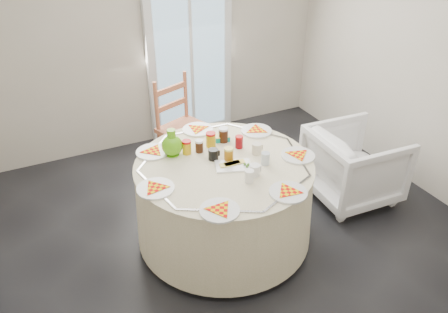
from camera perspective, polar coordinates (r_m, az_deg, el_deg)
name	(u,v)px	position (r m, az deg, el deg)	size (l,w,h in m)	color
floor	(237,237)	(3.81, 1.71, -10.51)	(4.00, 4.00, 0.00)	black
wall_back	(152,29)	(4.86, -9.42, 16.10)	(4.00, 0.02, 2.60)	#BCB5A3
wall_right	(442,57)	(4.36, 26.56, 11.52)	(0.02, 4.00, 2.60)	#BCB5A3
glass_door	(190,49)	(5.01, -4.51, 13.88)	(1.00, 0.08, 2.10)	silver
table	(224,201)	(3.59, 0.00, -5.82)	(1.43, 1.43, 0.73)	beige
wooden_chair	(185,131)	(4.43, -5.08, 3.33)	(0.45, 0.43, 1.01)	#C36844
armchair	(354,161)	(4.24, 16.67, -0.59)	(0.75, 0.70, 0.77)	white
place_settings	(224,160)	(3.36, 0.00, -0.44)	(1.46, 1.46, 0.03)	white
jar_cluster	(212,142)	(3.50, -1.57, 1.91)	(0.48, 0.24, 0.14)	#954B12
butter_tub	(222,135)	(3.67, -0.26, 2.76)	(0.13, 0.09, 0.05)	#059991
green_pitcher	(172,140)	(3.45, -6.84, 2.13)	(0.17, 0.17, 0.22)	#54AD0F
cheese_platter	(233,163)	(3.32, 1.23, -0.81)	(0.27, 0.18, 0.04)	silver
mugs_glasses	(241,153)	(3.37, 2.22, 0.42)	(0.59, 0.59, 0.11)	#969696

